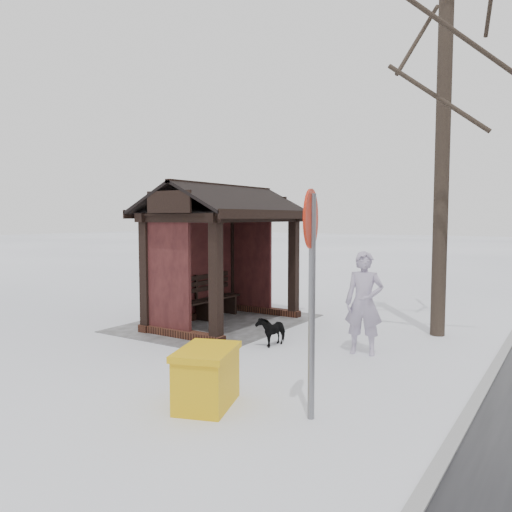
# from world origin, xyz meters

# --- Properties ---
(ground) EXTENTS (120.00, 120.00, 0.00)m
(ground) POSITION_xyz_m (0.00, 0.00, 0.00)
(ground) COLOR white
(ground) RESTS_ON ground
(kerb) EXTENTS (120.00, 0.15, 0.06)m
(kerb) POSITION_xyz_m (0.00, 5.50, 0.01)
(kerb) COLOR gray
(kerb) RESTS_ON ground
(trampled_patch) EXTENTS (4.20, 3.20, 0.02)m
(trampled_patch) POSITION_xyz_m (0.00, -0.20, 0.01)
(trampled_patch) COLOR gray
(trampled_patch) RESTS_ON ground
(bus_shelter) EXTENTS (3.60, 2.40, 3.09)m
(bus_shelter) POSITION_xyz_m (0.00, -0.16, 2.17)
(bus_shelter) COLOR #3C1E15
(bus_shelter) RESTS_ON ground
(tree_near) EXTENTS (3.42, 3.42, 9.03)m
(tree_near) POSITION_xyz_m (-1.50, 4.20, 6.16)
(tree_near) COLOR black
(tree_near) RESTS_ON ground
(pedestrian) EXTENTS (0.56, 0.73, 1.79)m
(pedestrian) POSITION_xyz_m (0.63, 3.45, 0.89)
(pedestrian) COLOR #A79AB5
(pedestrian) RESTS_ON ground
(dog) EXTENTS (0.67, 0.35, 0.55)m
(dog) POSITION_xyz_m (0.99, 1.80, 0.28)
(dog) COLOR black
(dog) RESTS_ON ground
(grit_bin) EXTENTS (1.12, 0.94, 0.73)m
(grit_bin) POSITION_xyz_m (4.01, 2.68, 0.37)
(grit_bin) COLOR gold
(grit_bin) RESTS_ON ground
(road_sign) EXTENTS (0.67, 0.20, 2.69)m
(road_sign) POSITION_xyz_m (3.65, 3.94, 1.91)
(road_sign) COLOR slate
(road_sign) RESTS_ON ground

